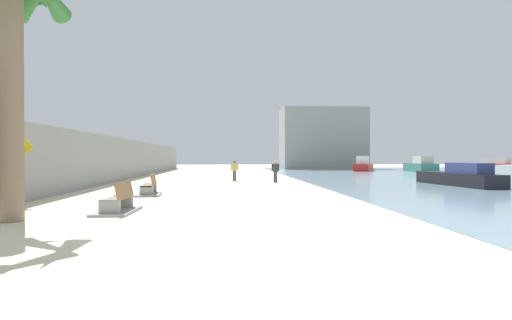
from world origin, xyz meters
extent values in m
plane|color=beige|center=(0.00, 18.00, 0.00)|extent=(120.00, 120.00, 0.00)
cube|color=gray|center=(-7.50, 18.00, 1.57)|extent=(0.80, 64.00, 3.14)
cylinder|color=#7A6651|center=(-5.24, 1.19, 3.06)|extent=(0.63, 0.63, 6.13)
cone|color=#2D6B33|center=(-5.54, 2.11, 6.27)|extent=(2.15, 1.19, 1.03)
cube|color=gray|center=(-2.85, 2.01, 0.25)|extent=(0.61, 0.22, 0.50)
cube|color=gray|center=(-2.81, 3.41, 0.25)|extent=(0.61, 0.22, 0.50)
cube|color=olive|center=(-2.83, 2.71, 0.45)|extent=(0.55, 1.61, 0.06)
cube|color=olive|center=(-2.60, 2.70, 0.73)|extent=(0.21, 1.60, 0.50)
cube|color=gray|center=(-2.83, 2.71, 0.04)|extent=(1.16, 2.13, 0.08)
cube|color=gray|center=(-2.91, 7.64, 0.25)|extent=(0.62, 0.25, 0.50)
cube|color=gray|center=(-3.04, 9.04, 0.25)|extent=(0.62, 0.25, 0.50)
cube|color=olive|center=(-2.98, 8.34, 0.45)|extent=(0.65, 1.64, 0.06)
cube|color=olive|center=(-2.75, 8.36, 0.73)|extent=(0.31, 1.61, 0.50)
cube|color=gray|center=(-2.98, 8.34, 0.04)|extent=(1.29, 2.19, 0.08)
cylinder|color=#333338|center=(4.01, 16.51, 0.38)|extent=(0.12, 0.12, 0.76)
cylinder|color=#333338|center=(3.89, 16.55, 0.38)|extent=(0.12, 0.12, 0.76)
cube|color=#333338|center=(3.95, 16.53, 1.03)|extent=(0.36, 0.27, 0.54)
sphere|color=tan|center=(3.95, 16.53, 1.43)|extent=(0.21, 0.21, 0.21)
cylinder|color=#333338|center=(4.16, 16.46, 1.05)|extent=(0.09, 0.09, 0.48)
cylinder|color=#333338|center=(3.74, 16.60, 1.05)|extent=(0.09, 0.09, 0.48)
cylinder|color=#333338|center=(1.10, 18.38, 0.37)|extent=(0.12, 0.12, 0.74)
cylinder|color=#333338|center=(1.23, 18.36, 0.37)|extent=(0.12, 0.12, 0.74)
cube|color=gold|center=(1.17, 18.37, 1.01)|extent=(0.34, 0.21, 0.53)
sphere|color=brown|center=(1.17, 18.37, 1.40)|extent=(0.20, 0.20, 0.20)
cylinder|color=gold|center=(0.95, 18.39, 1.03)|extent=(0.09, 0.09, 0.47)
cylinder|color=gold|center=(1.39, 18.35, 1.03)|extent=(0.09, 0.09, 0.47)
cube|color=black|center=(14.59, 12.65, 0.42)|extent=(2.04, 6.47, 0.76)
cube|color=navy|center=(14.66, 11.70, 1.11)|extent=(1.30, 2.88, 0.62)
cube|color=red|center=(35.20, 38.76, 0.44)|extent=(3.52, 6.72, 0.80)
cube|color=beige|center=(35.51, 37.83, 1.19)|extent=(1.92, 3.08, 0.70)
cube|color=red|center=(17.24, 36.33, 0.47)|extent=(3.54, 4.49, 0.85)
cube|color=white|center=(16.94, 35.78, 1.39)|extent=(1.96, 2.19, 0.99)
cube|color=#337060|center=(22.76, 33.25, 0.53)|extent=(2.99, 6.98, 0.97)
cube|color=beige|center=(22.60, 32.25, 1.43)|extent=(1.80, 3.15, 0.84)
cylinder|color=slate|center=(-6.83, 4.84, 1.22)|extent=(0.08, 0.08, 2.43)
cube|color=yellow|center=(-6.83, 4.84, 2.13)|extent=(0.85, 0.03, 0.85)
cube|color=gray|center=(14.53, 46.00, 4.39)|extent=(12.00, 6.00, 8.79)
camera|label=1|loc=(0.69, -9.89, 1.78)|focal=27.22mm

